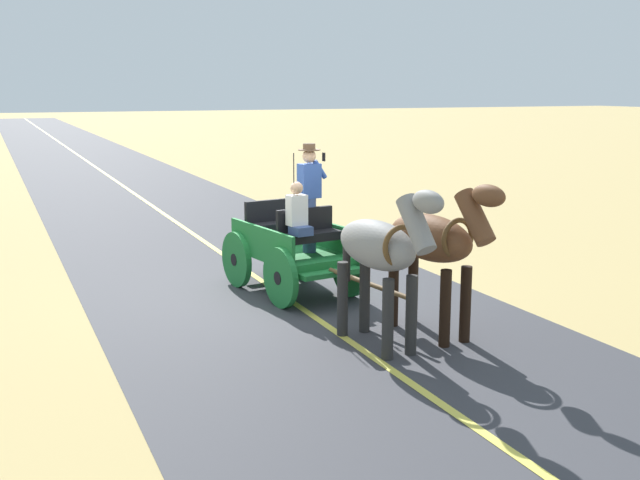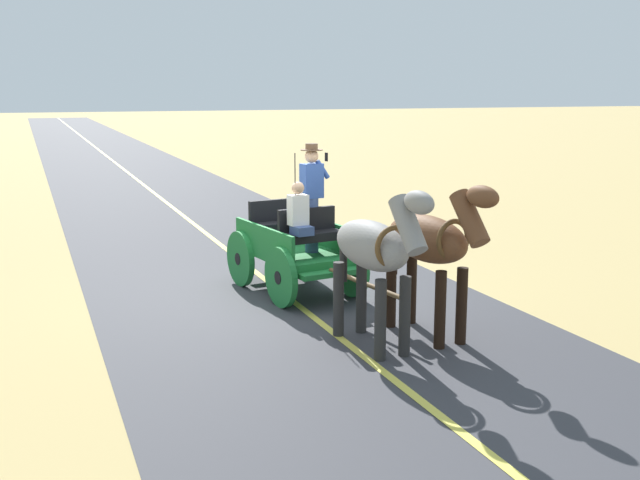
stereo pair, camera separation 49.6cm
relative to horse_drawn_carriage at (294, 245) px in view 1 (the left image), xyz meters
The scene contains 6 objects.
ground_plane 0.86m from the horse_drawn_carriage, 11.63° to the left, with size 200.00×200.00×0.00m, color tan.
road_surface 0.86m from the horse_drawn_carriage, 11.63° to the left, with size 6.25×160.00×0.01m, color #38383D.
road_centre_stripe 0.85m from the horse_drawn_carriage, 11.63° to the left, with size 0.12×160.00×0.00m, color #DBCC4C.
horse_drawn_carriage is the anchor object (origin of this frame).
horse_near_side 3.10m from the horse_drawn_carriage, 107.25° to the left, with size 0.82×2.15×2.21m.
horse_off_side 3.11m from the horse_drawn_carriage, 90.15° to the left, with size 0.73×2.14×2.21m.
Camera 1 is at (4.36, 11.70, 3.40)m, focal length 43.49 mm.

